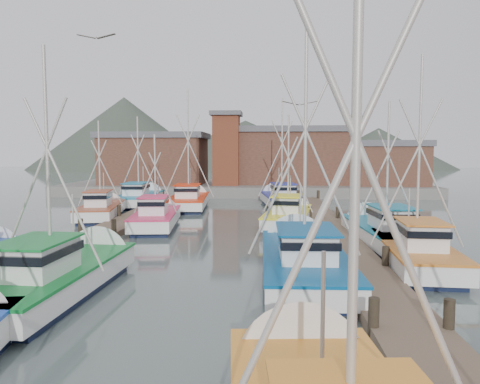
# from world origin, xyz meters

# --- Properties ---
(ground) EXTENTS (260.00, 260.00, 0.00)m
(ground) POSITION_xyz_m (0.00, 0.00, 0.00)
(ground) COLOR #4F5F5C
(ground) RESTS_ON ground
(dock_left) EXTENTS (2.30, 46.00, 1.50)m
(dock_left) POSITION_xyz_m (-7.00, 4.04, 0.21)
(dock_left) COLOR brown
(dock_left) RESTS_ON ground
(dock_right) EXTENTS (2.30, 46.00, 1.50)m
(dock_right) POSITION_xyz_m (7.00, 4.04, 0.21)
(dock_right) COLOR brown
(dock_right) RESTS_ON ground
(quay) EXTENTS (44.00, 16.00, 1.20)m
(quay) POSITION_xyz_m (0.00, 37.00, 0.60)
(quay) COLOR slate
(quay) RESTS_ON ground
(shed_left) EXTENTS (12.72, 8.48, 6.20)m
(shed_left) POSITION_xyz_m (-11.00, 35.00, 4.34)
(shed_left) COLOR brown
(shed_left) RESTS_ON quay
(shed_center) EXTENTS (14.84, 9.54, 6.90)m
(shed_center) POSITION_xyz_m (6.00, 37.00, 4.69)
(shed_center) COLOR brown
(shed_center) RESTS_ON quay
(shed_right) EXTENTS (8.48, 6.36, 5.20)m
(shed_right) POSITION_xyz_m (17.00, 34.00, 3.84)
(shed_right) COLOR brown
(shed_right) RESTS_ON quay
(lookout_tower) EXTENTS (3.60, 3.60, 8.50)m
(lookout_tower) POSITION_xyz_m (-2.00, 33.00, 5.55)
(lookout_tower) COLOR brown
(lookout_tower) RESTS_ON quay
(distant_hills) EXTENTS (175.00, 140.00, 42.00)m
(distant_hills) POSITION_xyz_m (-12.76, 122.59, 0.00)
(distant_hills) COLOR #404A3D
(distant_hills) RESTS_ON ground
(boat_4) EXTENTS (3.85, 9.53, 9.55)m
(boat_4) POSITION_xyz_m (-4.41, -5.33, 0.68)
(boat_4) COLOR #101937
(boat_4) RESTS_ON ground
(boat_5) EXTENTS (4.51, 10.44, 11.22)m
(boat_5) POSITION_xyz_m (4.51, -2.24, 0.69)
(boat_5) COLOR #101937
(boat_5) RESTS_ON ground
(boat_7) EXTENTS (3.95, 8.60, 9.95)m
(boat_7) POSITION_xyz_m (9.59, -0.33, 0.69)
(boat_7) COLOR #101937
(boat_7) RESTS_ON ground
(boat_8) EXTENTS (3.52, 8.74, 6.96)m
(boat_8) POSITION_xyz_m (-4.53, 9.51, 0.67)
(boat_8) COLOR #101937
(boat_8) RESTS_ON ground
(boat_9) EXTENTS (3.85, 9.14, 8.36)m
(boat_9) POSITION_xyz_m (4.45, 10.74, 0.68)
(boat_9) COLOR #101937
(boat_9) RESTS_ON ground
(boat_10) EXTENTS (3.95, 8.74, 8.11)m
(boat_10) POSITION_xyz_m (-9.80, 13.46, 0.68)
(boat_10) COLOR #101937
(boat_10) RESTS_ON ground
(boat_11) EXTENTS (3.60, 9.61, 8.67)m
(boat_11) POSITION_xyz_m (9.47, 4.98, 0.68)
(boat_11) COLOR #101937
(boat_11) RESTS_ON ground
(boat_12) EXTENTS (4.55, 10.19, 11.47)m
(boat_12) POSITION_xyz_m (-4.23, 20.56, 0.69)
(boat_12) COLOR #101937
(boat_12) RESTS_ON ground
(boat_13) EXTENTS (4.33, 10.15, 10.90)m
(boat_13) POSITION_xyz_m (4.11, 22.48, 0.69)
(boat_13) COLOR #101937
(boat_13) RESTS_ON ground
(boat_14) EXTENTS (3.86, 9.75, 9.25)m
(boat_14) POSITION_xyz_m (-9.33, 22.55, 0.68)
(boat_14) COLOR #101937
(boat_14) RESTS_ON ground
(gull_near) EXTENTS (1.55, 0.62, 0.24)m
(gull_near) POSITION_xyz_m (-3.67, -3.27, 9.62)
(gull_near) COLOR gray
(gull_near) RESTS_ON ground
(gull_far) EXTENTS (1.55, 0.63, 0.24)m
(gull_far) POSITION_xyz_m (4.44, -0.63, 7.25)
(gull_far) COLOR gray
(gull_far) RESTS_ON ground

